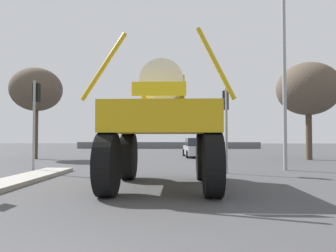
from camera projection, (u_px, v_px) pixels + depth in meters
The scene contains 10 objects.
ground_plane at pixel (155, 162), 20.85m from camera, with size 120.00×120.00×0.00m, color #424244.
median_island at pixel (21, 180), 11.41m from camera, with size 1.26×7.39×0.15m, color #9E9B93.
oversize_sprayer at pixel (163, 125), 10.29m from camera, with size 4.11×5.24×4.48m.
sedan_ahead at pixel (196, 148), 25.56m from camera, with size 2.15×4.23×1.52m.
traffic_signal_near_left at pixel (36, 106), 14.56m from camera, with size 0.24×0.54×4.12m.
traffic_signal_near_right at pixel (226, 111), 14.25m from camera, with size 0.24×0.54×3.74m.
streetlight_near_right at pixel (287, 71), 15.50m from camera, with size 1.66×0.24×8.71m.
bare_tree_left at pixel (36, 90), 23.55m from camera, with size 3.72×3.72×6.65m.
bare_tree_right at pixel (308, 89), 22.59m from camera, with size 4.34×4.34×6.82m.
roadside_barrier at pixel (168, 145), 43.99m from camera, with size 25.08×0.24×0.90m, color #59595B.
Camera 1 is at (1.55, -2.88, 1.58)m, focal length 34.44 mm.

